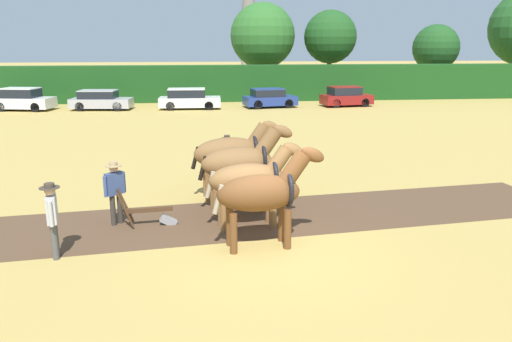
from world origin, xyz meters
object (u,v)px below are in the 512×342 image
draft_horse_lead_left (264,192)px  parked_car_far_left (23,100)px  farmer_onlooker_left (52,214)px  farmer_at_plow (115,188)px  draft_horse_lead_right (251,179)px  parked_car_center (269,98)px  tree_center_left (330,37)px  draft_horse_trail_right (233,153)px  church_spire (249,13)px  plow (153,214)px  tree_left (263,36)px  parked_car_center_right (346,97)px  farmer_beside_team (227,154)px  parked_car_left (101,100)px  tree_center (436,48)px  draft_horse_trail_left (241,162)px  parked_car_center_left (189,99)px

draft_horse_lead_left → parked_car_far_left: draft_horse_lead_left is taller
draft_horse_lead_left → farmer_onlooker_left: 4.79m
draft_horse_lead_left → farmer_at_plow: size_ratio=1.60×
draft_horse_lead_left → parked_car_far_left: bearing=111.6°
draft_horse_lead_right → parked_car_center: draft_horse_lead_right is taller
tree_center_left → draft_horse_trail_right: tree_center_left is taller
tree_center_left → church_spire: church_spire is taller
church_spire → parked_car_far_left: size_ratio=3.94×
church_spire → farmer_onlooker_left: (-11.04, -67.92, -8.05)m
plow → parked_car_far_left: size_ratio=0.35×
draft_horse_lead_left → farmer_onlooker_left: draft_horse_lead_left is taller
draft_horse_trail_right → plow: (-2.29, -2.29, -1.12)m
tree_left → tree_center_left: size_ratio=1.08×
draft_horse_lead_right → parked_car_center_right: (9.87, 25.01, -0.58)m
draft_horse_lead_left → parked_car_far_left: (-14.14, 26.64, -0.59)m
church_spire → farmer_beside_team: (-6.78, -61.62, -8.17)m
tree_left → draft_horse_lead_right: size_ratio=3.10×
draft_horse_lead_right → tree_center_left: bearing=66.1°
draft_horse_lead_right → parked_car_center_right: 26.90m
farmer_onlooker_left → parked_car_left: (-3.85, 26.43, -0.34)m
draft_horse_trail_right → parked_car_far_left: 26.44m
plow → farmer_onlooker_left: farmer_onlooker_left is taller
tree_center → plow: 42.28m
plow → farmer_onlooker_left: (-2.02, -1.84, 0.72)m
draft_horse_trail_left → tree_left: bearing=75.6°
draft_horse_lead_right → farmer_onlooker_left: draft_horse_lead_right is taller
tree_center → draft_horse_trail_left: size_ratio=2.31×
plow → parked_car_center_left: size_ratio=0.35×
draft_horse_lead_left → farmer_beside_team: bearing=88.5°
farmer_beside_team → draft_horse_lead_left: bearing=-101.2°
farmer_at_plow → farmer_beside_team: 5.32m
parked_car_center → tree_left: bearing=76.2°
tree_left → parked_car_left: tree_left is taller
parked_car_center → tree_center_left: bearing=42.8°
draft_horse_lead_left → plow: bearing=141.5°
tree_left → tree_center: 16.96m
tree_center → tree_center_left: bearing=-174.9°
parked_car_center_left → parked_car_center: (6.01, 0.22, -0.03)m
tree_center_left → parked_car_center_right: bearing=-95.9°
tree_center_left → church_spire: (-4.37, 32.51, 3.84)m
parked_car_center → parked_car_center_right: 5.94m
farmer_at_plow → draft_horse_trail_left: bearing=58.3°
parked_car_center → parked_car_center_right: parked_car_center_right is taller
church_spire → farmer_onlooker_left: church_spire is taller
draft_horse_lead_right → farmer_beside_team: size_ratio=1.68×
tree_center_left → parked_car_far_left: 26.63m
plow → farmer_at_plow: 1.23m
farmer_at_plow → parked_car_center_left: farmer_at_plow is taller
church_spire → plow: church_spire is taller
draft_horse_trail_left → draft_horse_trail_right: (-0.16, 1.34, -0.01)m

